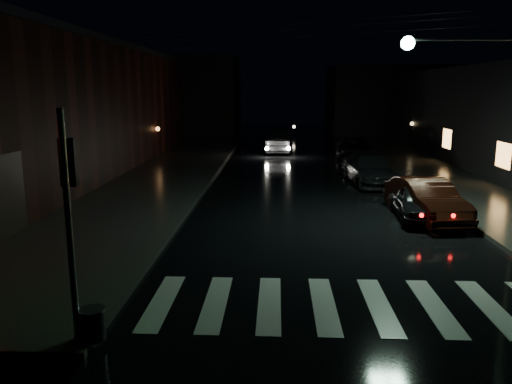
# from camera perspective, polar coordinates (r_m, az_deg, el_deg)

# --- Properties ---
(ground) EXTENTS (120.00, 120.00, 0.00)m
(ground) POSITION_cam_1_polar(r_m,az_deg,el_deg) (10.93, -4.98, -13.58)
(ground) COLOR black
(ground) RESTS_ON ground
(sidewalk_left) EXTENTS (6.00, 44.00, 0.15)m
(sidewalk_left) POSITION_cam_1_polar(r_m,az_deg,el_deg) (25.05, -12.28, 0.87)
(sidewalk_left) COLOR #282826
(sidewalk_left) RESTS_ON ground
(sidewalk_right) EXTENTS (4.00, 44.00, 0.15)m
(sidewalk_right) POSITION_cam_1_polar(r_m,az_deg,el_deg) (25.73, 22.05, 0.56)
(sidewalk_right) COLOR #282826
(sidewalk_right) RESTS_ON ground
(building_left) EXTENTS (10.00, 36.00, 7.00)m
(building_left) POSITION_cam_1_polar(r_m,az_deg,el_deg) (29.06, -25.18, 8.31)
(building_left) COLOR black
(building_left) RESTS_ON ground
(building_far_left) EXTENTS (14.00, 10.00, 8.00)m
(building_far_left) POSITION_cam_1_polar(r_m,az_deg,el_deg) (55.96, -9.44, 10.85)
(building_far_left) COLOR black
(building_far_left) RESTS_ON ground
(building_far_right) EXTENTS (14.00, 10.00, 7.00)m
(building_far_right) POSITION_cam_1_polar(r_m,az_deg,el_deg) (56.25, 15.68, 10.08)
(building_far_right) COLOR black
(building_far_right) RESTS_ON ground
(crosswalk) EXTENTS (9.00, 3.00, 0.01)m
(crosswalk) POSITION_cam_1_polar(r_m,az_deg,el_deg) (11.42, 10.84, -12.57)
(crosswalk) COLOR beige
(crosswalk) RESTS_ON ground
(signal_pole_corner) EXTENTS (0.68, 0.61, 4.20)m
(signal_pole_corner) POSITION_cam_1_polar(r_m,az_deg,el_deg) (9.56, -19.29, -8.02)
(signal_pole_corner) COLOR slate
(signal_pole_corner) RESTS_ON ground
(utility_pole) EXTENTS (4.92, 0.44, 8.00)m
(utility_pole) POSITION_cam_1_polar(r_m,az_deg,el_deg) (18.39, 26.93, 10.27)
(utility_pole) COLOR black
(utility_pole) RESTS_ON ground
(parked_car_a) EXTENTS (1.88, 4.12, 1.37)m
(parked_car_a) POSITION_cam_1_polar(r_m,az_deg,el_deg) (19.07, 18.00, -0.91)
(parked_car_a) COLOR black
(parked_car_a) RESTS_ON ground
(parked_car_b) EXTENTS (2.19, 4.69, 1.49)m
(parked_car_b) POSITION_cam_1_polar(r_m,az_deg,el_deg) (19.04, 18.86, -0.81)
(parked_car_b) COLOR black
(parked_car_b) RESTS_ON ground
(parked_car_c) EXTENTS (2.48, 5.24, 1.48)m
(parked_car_c) POSITION_cam_1_polar(r_m,az_deg,el_deg) (25.59, 12.84, 2.58)
(parked_car_c) COLOR black
(parked_car_c) RESTS_ON ground
(parked_car_d) EXTENTS (2.80, 5.11, 1.36)m
(parked_car_d) POSITION_cam_1_polar(r_m,az_deg,el_deg) (35.23, 11.02, 4.99)
(parked_car_d) COLOR black
(parked_car_d) RESTS_ON ground
(oncoming_car) EXTENTS (1.76, 4.95, 1.63)m
(oncoming_car) POSITION_cam_1_polar(r_m,az_deg,el_deg) (37.35, 2.53, 5.76)
(oncoming_car) COLOR black
(oncoming_car) RESTS_ON ground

